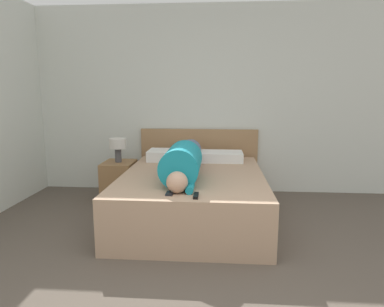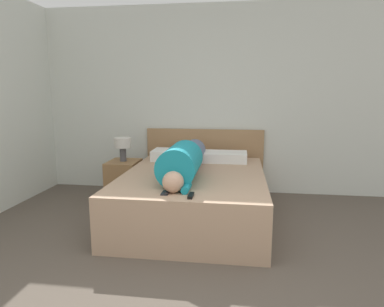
# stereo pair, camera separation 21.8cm
# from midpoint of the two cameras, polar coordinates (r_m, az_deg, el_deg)

# --- Properties ---
(wall_back) EXTENTS (6.05, 0.06, 2.60)m
(wall_back) POSITION_cam_midpoint_polar(r_m,az_deg,el_deg) (4.88, 4.92, 8.80)
(wall_back) COLOR silver
(wall_back) RESTS_ON ground_plane
(bed) EXTENTS (1.54, 2.02, 0.53)m
(bed) POSITION_cam_midpoint_polar(r_m,az_deg,el_deg) (3.86, 1.94, -7.15)
(bed) COLOR tan
(bed) RESTS_ON ground_plane
(headboard) EXTENTS (1.66, 0.04, 0.90)m
(headboard) POSITION_cam_midpoint_polar(r_m,az_deg,el_deg) (4.91, 3.34, -1.17)
(headboard) COLOR #A37A51
(headboard) RESTS_ON ground_plane
(nightstand) EXTENTS (0.39, 0.46, 0.52)m
(nightstand) POSITION_cam_midpoint_polar(r_m,az_deg,el_deg) (4.62, -9.95, -4.43)
(nightstand) COLOR olive
(nightstand) RESTS_ON ground_plane
(table_lamp) EXTENTS (0.22, 0.22, 0.31)m
(table_lamp) POSITION_cam_midpoint_polar(r_m,az_deg,el_deg) (4.53, -10.13, 1.45)
(table_lamp) COLOR #4C4C51
(table_lamp) RESTS_ON nightstand
(person_lying) EXTENTS (0.38, 1.62, 0.38)m
(person_lying) POSITION_cam_midpoint_polar(r_m,az_deg,el_deg) (3.66, 0.46, -1.18)
(person_lying) COLOR tan
(person_lying) RESTS_ON bed
(pillow_near_headboard) EXTENTS (0.62, 0.39, 0.13)m
(pillow_near_headboard) POSITION_cam_midpoint_polar(r_m,az_deg,el_deg) (4.52, -1.27, -0.25)
(pillow_near_headboard) COLOR white
(pillow_near_headboard) RESTS_ON bed
(pillow_second) EXTENTS (0.59, 0.39, 0.12)m
(pillow_second) POSITION_cam_midpoint_polar(r_m,az_deg,el_deg) (4.47, 6.77, -0.53)
(pillow_second) COLOR white
(pillow_second) RESTS_ON bed
(tv_remote) EXTENTS (0.04, 0.15, 0.02)m
(tv_remote) POSITION_cam_midpoint_polar(r_m,az_deg,el_deg) (2.95, 1.94, -7.04)
(tv_remote) COLOR black
(tv_remote) RESTS_ON bed
(cell_phone) EXTENTS (0.06, 0.13, 0.01)m
(cell_phone) POSITION_cam_midpoint_polar(r_m,az_deg,el_deg) (3.05, -2.40, -6.59)
(cell_phone) COLOR black
(cell_phone) RESTS_ON bed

